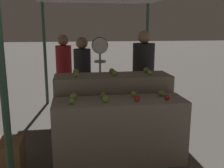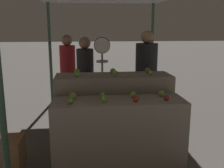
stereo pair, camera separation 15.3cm
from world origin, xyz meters
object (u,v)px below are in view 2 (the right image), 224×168
(person_vendor_at_scale, at_px, (85,74))
(person_customer_left, at_px, (146,72))
(person_customer_right, at_px, (68,69))
(wooden_crate_side, at_px, (6,154))
(produce_scale, at_px, (102,64))

(person_vendor_at_scale, bearing_deg, person_customer_left, -176.13)
(person_customer_right, bearing_deg, wooden_crate_side, 97.98)
(person_customer_left, xyz_separation_m, wooden_crate_side, (-2.17, -1.42, -0.80))
(person_customer_left, height_order, wooden_crate_side, person_customer_left)
(wooden_crate_side, bearing_deg, produce_scale, 41.70)
(person_customer_left, height_order, person_customer_right, person_customer_left)
(produce_scale, height_order, person_customer_right, person_customer_right)
(person_customer_left, xyz_separation_m, person_customer_right, (-1.47, 0.68, -0.03))
(person_vendor_at_scale, xyz_separation_m, person_customer_right, (-0.35, 0.57, 0.02))
(person_customer_right, relative_size, wooden_crate_side, 4.07)
(person_customer_left, distance_m, person_customer_right, 1.62)
(wooden_crate_side, bearing_deg, person_customer_right, 71.58)
(person_customer_left, relative_size, wooden_crate_side, 4.27)
(produce_scale, relative_size, wooden_crate_side, 4.02)
(person_customer_right, bearing_deg, person_vendor_at_scale, 148.01)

